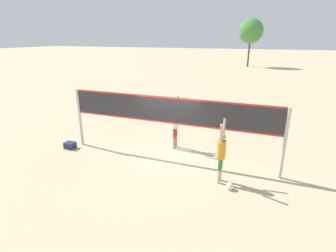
{
  "coord_description": "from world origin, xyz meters",
  "views": [
    {
      "loc": [
        3.4,
        -8.83,
        4.63
      ],
      "look_at": [
        0.0,
        0.0,
        1.38
      ],
      "focal_mm": 28.0,
      "sensor_mm": 36.0,
      "label": 1
    }
  ],
  "objects_px": {
    "volleyball": "(230,186)",
    "tree_left_cluster": "(251,31)",
    "player_spiker": "(221,151)",
    "volleyball_net": "(168,115)",
    "gear_bag": "(70,145)",
    "player_blocker": "(175,122)"
  },
  "relations": [
    {
      "from": "gear_bag",
      "to": "player_spiker",
      "type": "bearing_deg",
      "value": -3.85
    },
    {
      "from": "player_spiker",
      "to": "gear_bag",
      "type": "distance_m",
      "value": 6.68
    },
    {
      "from": "volleyball",
      "to": "tree_left_cluster",
      "type": "relative_size",
      "value": 0.03
    },
    {
      "from": "player_blocker",
      "to": "tree_left_cluster",
      "type": "relative_size",
      "value": 0.31
    },
    {
      "from": "player_spiker",
      "to": "volleyball_net",
      "type": "bearing_deg",
      "value": 65.75
    },
    {
      "from": "volleyball",
      "to": "tree_left_cluster",
      "type": "height_order",
      "value": "tree_left_cluster"
    },
    {
      "from": "player_blocker",
      "to": "tree_left_cluster",
      "type": "bearing_deg",
      "value": 179.95
    },
    {
      "from": "player_blocker",
      "to": "volleyball",
      "type": "distance_m",
      "value": 3.86
    },
    {
      "from": "volleyball_net",
      "to": "player_blocker",
      "type": "xyz_separation_m",
      "value": [
        -0.11,
        1.14,
        -0.61
      ]
    },
    {
      "from": "volleyball_net",
      "to": "player_blocker",
      "type": "height_order",
      "value": "volleyball_net"
    },
    {
      "from": "volleyball_net",
      "to": "gear_bag",
      "type": "bearing_deg",
      "value": -172.68
    },
    {
      "from": "volleyball_net",
      "to": "gear_bag",
      "type": "height_order",
      "value": "volleyball_net"
    },
    {
      "from": "gear_bag",
      "to": "tree_left_cluster",
      "type": "height_order",
      "value": "tree_left_cluster"
    },
    {
      "from": "volleyball_net",
      "to": "volleyball",
      "type": "relative_size",
      "value": 35.2
    },
    {
      "from": "player_blocker",
      "to": "volleyball",
      "type": "bearing_deg",
      "value": 47.6
    },
    {
      "from": "gear_bag",
      "to": "tree_left_cluster",
      "type": "relative_size",
      "value": 0.06
    },
    {
      "from": "volleyball_net",
      "to": "player_spiker",
      "type": "distance_m",
      "value": 2.53
    },
    {
      "from": "volleyball_net",
      "to": "tree_left_cluster",
      "type": "height_order",
      "value": "tree_left_cluster"
    },
    {
      "from": "player_spiker",
      "to": "volleyball",
      "type": "height_order",
      "value": "player_spiker"
    },
    {
      "from": "player_blocker",
      "to": "gear_bag",
      "type": "xyz_separation_m",
      "value": [
        -4.25,
        -1.7,
        -1.06
      ]
    },
    {
      "from": "gear_bag",
      "to": "player_blocker",
      "type": "bearing_deg",
      "value": 21.83
    },
    {
      "from": "volleyball_net",
      "to": "volleyball",
      "type": "height_order",
      "value": "volleyball_net"
    }
  ]
}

